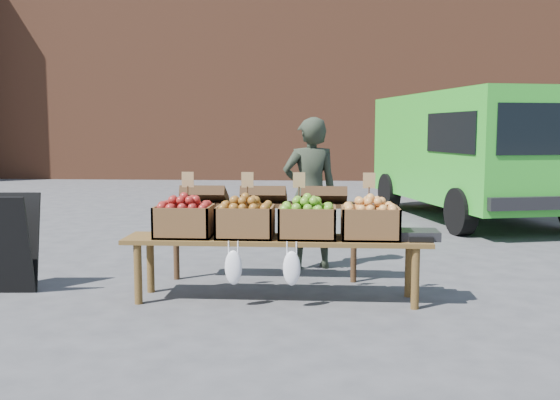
# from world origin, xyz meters

# --- Properties ---
(ground) EXTENTS (80.00, 80.00, 0.00)m
(ground) POSITION_xyz_m (0.00, 0.00, 0.00)
(ground) COLOR #474749
(brick_building) EXTENTS (24.00, 4.00, 10.00)m
(brick_building) POSITION_xyz_m (0.00, 15.00, 5.00)
(brick_building) COLOR brown
(brick_building) RESTS_ON ground
(delivery_van) EXTENTS (3.27, 5.14, 2.13)m
(delivery_van) POSITION_xyz_m (3.00, 4.97, 1.06)
(delivery_van) COLOR green
(delivery_van) RESTS_ON ground
(vendor) EXTENTS (0.69, 0.54, 1.66)m
(vendor) POSITION_xyz_m (0.30, 0.98, 0.83)
(vendor) COLOR #293123
(vendor) RESTS_ON ground
(chalkboard_sign) EXTENTS (0.65, 0.39, 0.94)m
(chalkboard_sign) POSITION_xyz_m (-2.56, -0.27, 0.47)
(chalkboard_sign) COLOR black
(chalkboard_sign) RESTS_ON ground
(back_table) EXTENTS (2.10, 0.44, 1.04)m
(back_table) POSITION_xyz_m (-0.15, 0.36, 0.52)
(back_table) COLOR #3F2917
(back_table) RESTS_ON ground
(display_bench) EXTENTS (2.70, 0.56, 0.57)m
(display_bench) POSITION_xyz_m (0.03, -0.36, 0.28)
(display_bench) COLOR brown
(display_bench) RESTS_ON ground
(crate_golden_apples) EXTENTS (0.50, 0.40, 0.28)m
(crate_golden_apples) POSITION_xyz_m (-0.80, -0.36, 0.71)
(crate_golden_apples) COLOR maroon
(crate_golden_apples) RESTS_ON display_bench
(crate_russet_pears) EXTENTS (0.50, 0.40, 0.28)m
(crate_russet_pears) POSITION_xyz_m (-0.25, -0.36, 0.71)
(crate_russet_pears) COLOR #95581D
(crate_russet_pears) RESTS_ON display_bench
(crate_red_apples) EXTENTS (0.50, 0.40, 0.28)m
(crate_red_apples) POSITION_xyz_m (0.30, -0.36, 0.71)
(crate_red_apples) COLOR #509028
(crate_red_apples) RESTS_ON display_bench
(crate_green_apples) EXTENTS (0.50, 0.40, 0.28)m
(crate_green_apples) POSITION_xyz_m (0.85, -0.36, 0.71)
(crate_green_apples) COLOR gold
(crate_green_apples) RESTS_ON display_bench
(weighing_scale) EXTENTS (0.34, 0.30, 0.08)m
(weighing_scale) POSITION_xyz_m (1.28, -0.36, 0.61)
(weighing_scale) COLOR black
(weighing_scale) RESTS_ON display_bench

